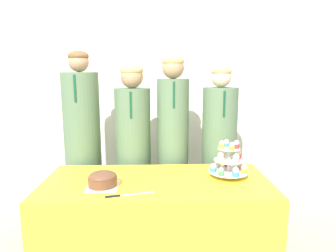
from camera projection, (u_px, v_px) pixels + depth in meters
name	position (u px, v px, depth m)	size (l,w,h in m)	color
wall_back	(157.00, 83.00, 3.26)	(9.00, 0.06, 2.70)	silver
table	(157.00, 226.00, 2.19)	(1.60, 0.73, 0.70)	yellow
round_cake	(103.00, 179.00, 1.99)	(0.21, 0.21, 0.11)	white
cake_knife	(122.00, 196.00, 1.86)	(0.30, 0.09, 0.01)	silver
cupcake_stand	(229.00, 161.00, 2.17)	(0.29, 0.29, 0.28)	silver
student_0	(83.00, 151.00, 2.66)	(0.32, 0.32, 1.64)	#567556
student_1	(133.00, 155.00, 2.69)	(0.31, 0.32, 1.53)	#567556
student_2	(173.00, 149.00, 2.69)	(0.28, 0.28, 1.61)	#567556
student_3	(219.00, 156.00, 2.71)	(0.31, 0.31, 1.52)	#567556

